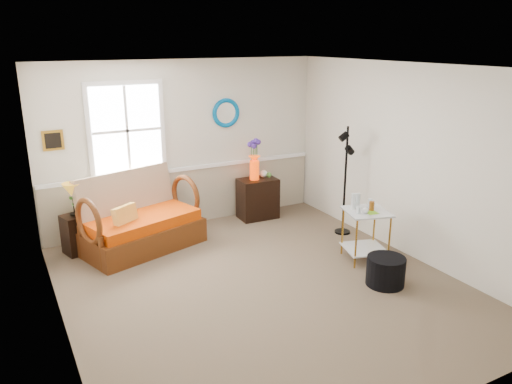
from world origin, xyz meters
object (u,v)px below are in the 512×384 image
cabinet (258,198)px  floor_lamp (345,181)px  loveseat (140,212)px  lamp_stand (76,234)px  side_table (365,235)px  ottoman (386,271)px

cabinet → floor_lamp: 1.56m
loveseat → lamp_stand: loveseat is taller
lamp_stand → side_table: 4.00m
lamp_stand → ottoman: lamp_stand is taller
side_table → floor_lamp: (0.34, 0.92, 0.48)m
loveseat → cabinet: bearing=-8.3°
floor_lamp → ottoman: (-0.60, -1.62, -0.65)m
floor_lamp → loveseat: bearing=171.8°
loveseat → side_table: bearing=-52.7°
floor_lamp → ottoman: floor_lamp is taller
loveseat → cabinet: (2.06, 0.32, -0.20)m
lamp_stand → ottoman: size_ratio=1.19×
lamp_stand → floor_lamp: 3.97m
floor_lamp → ottoman: bearing=-101.2°
floor_lamp → ottoman: size_ratio=3.56×
ottoman → cabinet: bearing=94.8°
side_table → loveseat: bearing=144.5°
floor_lamp → cabinet: bearing=133.3°
lamp_stand → ottoman: 4.20m
side_table → ottoman: size_ratio=1.50×
ottoman → floor_lamp: bearing=69.7°
cabinet → floor_lamp: floor_lamp is taller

